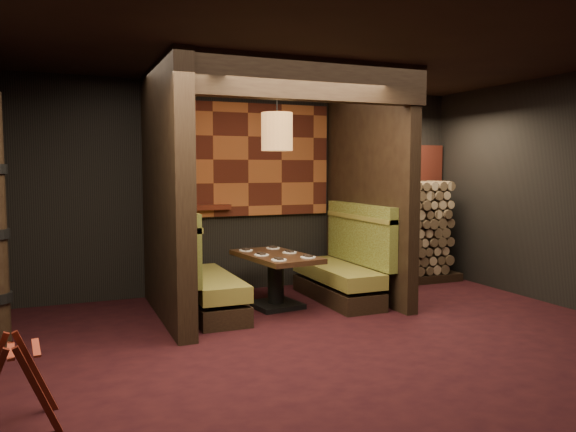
# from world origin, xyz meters

# --- Properties ---
(floor) EXTENTS (6.50, 5.50, 0.02)m
(floor) POSITION_xyz_m (0.00, 0.00, -0.01)
(floor) COLOR black
(floor) RESTS_ON ground
(ceiling) EXTENTS (6.50, 5.50, 0.02)m
(ceiling) POSITION_xyz_m (0.00, 0.00, 2.86)
(ceiling) COLOR black
(ceiling) RESTS_ON ground
(wall_back) EXTENTS (6.50, 0.02, 2.85)m
(wall_back) POSITION_xyz_m (0.00, 2.76, 1.43)
(wall_back) COLOR black
(wall_back) RESTS_ON ground
(partition_left) EXTENTS (0.20, 2.20, 2.85)m
(partition_left) POSITION_xyz_m (-1.35, 1.65, 1.43)
(partition_left) COLOR black
(partition_left) RESTS_ON floor
(partition_right) EXTENTS (0.15, 2.10, 2.85)m
(partition_right) POSITION_xyz_m (1.30, 1.70, 1.43)
(partition_right) COLOR black
(partition_right) RESTS_ON floor
(header_beam) EXTENTS (2.85, 0.18, 0.44)m
(header_beam) POSITION_xyz_m (-0.02, 0.70, 2.63)
(header_beam) COLOR black
(header_beam) RESTS_ON partition_left
(tapa_back_panel) EXTENTS (2.40, 0.06, 1.55)m
(tapa_back_panel) POSITION_xyz_m (-0.02, 2.71, 1.82)
(tapa_back_panel) COLOR brown
(tapa_back_panel) RESTS_ON wall_back
(tapa_side_panel) EXTENTS (0.04, 1.85, 1.45)m
(tapa_side_panel) POSITION_xyz_m (-1.23, 1.82, 1.85)
(tapa_side_panel) COLOR brown
(tapa_side_panel) RESTS_ON partition_left
(lacquer_shelf) EXTENTS (0.60, 0.12, 0.07)m
(lacquer_shelf) POSITION_xyz_m (-0.60, 2.65, 1.18)
(lacquer_shelf) COLOR #4F1D12
(lacquer_shelf) RESTS_ON wall_back
(booth_bench_left) EXTENTS (0.68, 1.60, 1.14)m
(booth_bench_left) POSITION_xyz_m (-0.96, 1.65, 0.40)
(booth_bench_left) COLOR black
(booth_bench_left) RESTS_ON floor
(booth_bench_right) EXTENTS (0.68, 1.60, 1.14)m
(booth_bench_right) POSITION_xyz_m (0.93, 1.65, 0.40)
(booth_bench_right) COLOR black
(booth_bench_right) RESTS_ON floor
(dining_table) EXTENTS (0.84, 1.33, 0.66)m
(dining_table) POSITION_xyz_m (-0.04, 1.61, 0.43)
(dining_table) COLOR black
(dining_table) RESTS_ON floor
(place_settings) EXTENTS (0.68, 1.08, 0.03)m
(place_settings) POSITION_xyz_m (-0.04, 1.61, 0.67)
(place_settings) COLOR white
(place_settings) RESTS_ON dining_table
(pendant_lamp) EXTENTS (0.37, 0.37, 0.94)m
(pendant_lamp) POSITION_xyz_m (-0.04, 1.56, 2.14)
(pendant_lamp) COLOR olive
(pendant_lamp) RESTS_ON ceiling
(luggage_rack) EXTENTS (0.62, 0.46, 0.64)m
(luggage_rack) POSITION_xyz_m (-2.79, -0.72, 0.32)
(luggage_rack) COLOR #48130B
(luggage_rack) RESTS_ON floor
(firewood_stack) EXTENTS (1.73, 0.70, 1.50)m
(firewood_stack) POSITION_xyz_m (2.29, 2.35, 0.75)
(firewood_stack) COLOR black
(firewood_stack) RESTS_ON floor
(mosaic_header) EXTENTS (1.83, 0.10, 0.56)m
(mosaic_header) POSITION_xyz_m (2.29, 2.68, 1.78)
(mosaic_header) COLOR maroon
(mosaic_header) RESTS_ON wall_back
(bay_front_post) EXTENTS (0.08, 0.08, 2.85)m
(bay_front_post) POSITION_xyz_m (1.39, 1.96, 1.43)
(bay_front_post) COLOR black
(bay_front_post) RESTS_ON floor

